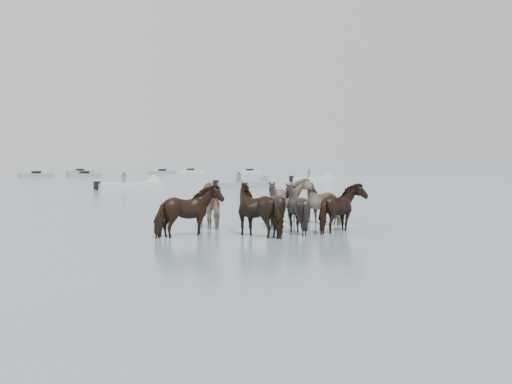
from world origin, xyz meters
TOP-DOWN VIEW (x-y plane):
  - ground at (0.00, 0.00)m, footprint 400.00×400.00m
  - pony_herd at (-1.69, 2.11)m, footprint 7.48×5.08m
  - swimming_pony at (3.71, 14.10)m, footprint 0.72×0.44m
  - motorboat_c at (6.80, 29.95)m, footprint 6.69×3.40m
  - motorboat_d at (14.82, 25.75)m, footprint 5.69×1.90m
  - motorboat_e at (28.51, 32.57)m, footprint 5.75×2.22m

SIDE VIEW (x-z plane):
  - ground at x=0.00m, z-range 0.00..0.00m
  - swimming_pony at x=3.71m, z-range -0.12..0.32m
  - motorboat_c at x=6.80m, z-range -0.74..1.18m
  - motorboat_e at x=28.51m, z-range -0.73..1.19m
  - motorboat_d at x=14.82m, z-range -0.73..1.19m
  - pony_herd at x=-1.69m, z-range -0.21..1.50m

